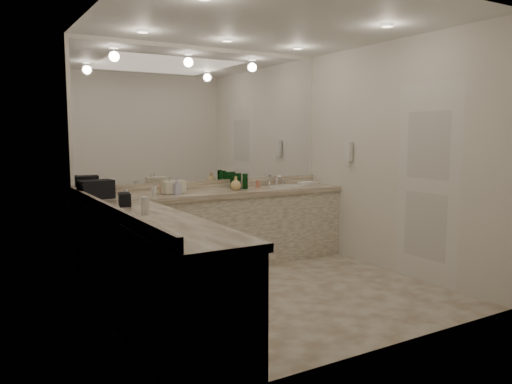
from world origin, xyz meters
TOP-DOWN VIEW (x-y plane):
  - floor at (0.00, 0.00)m, footprint 3.20×3.20m
  - ceiling at (0.00, 0.00)m, footprint 3.20×3.20m
  - wall_back at (0.00, 1.50)m, footprint 3.20×0.02m
  - wall_left at (-1.60, 0.00)m, footprint 0.02×3.00m
  - wall_right at (1.60, 0.00)m, footprint 0.02×3.00m
  - vanity_back_base at (0.00, 1.20)m, footprint 3.20×0.60m
  - vanity_back_top at (0.00, 1.19)m, footprint 3.20×0.64m
  - vanity_left_base at (-1.30, -0.30)m, footprint 0.60×2.40m
  - vanity_left_top at (-1.29, -0.30)m, footprint 0.64×2.42m
  - backsplash_back at (0.00, 1.48)m, footprint 3.20×0.04m
  - backsplash_left at (-1.58, 0.00)m, footprint 0.04×3.00m
  - mirror_back at (0.00, 1.49)m, footprint 3.12×0.01m
  - mirror_left at (-1.59, 0.00)m, footprint 0.01×2.92m
  - sink at (0.95, 1.20)m, footprint 0.44×0.44m
  - faucet at (0.95, 1.41)m, footprint 0.24×0.16m
  - wall_phone at (1.56, 0.70)m, footprint 0.06×0.10m
  - door at (1.59, -0.50)m, footprint 0.02×0.82m
  - black_toiletry_bag at (-1.41, 1.18)m, footprint 0.36×0.25m
  - black_bag_spill at (-1.30, 0.55)m, footprint 0.14×0.23m
  - cream_cosmetic_case at (-0.56, 1.20)m, footprint 0.25×0.16m
  - hand_towel at (1.32, 1.22)m, footprint 0.25×0.19m
  - lotion_left at (-1.30, -0.05)m, footprint 0.07×0.07m
  - soap_bottle_a at (-0.61, 1.17)m, footprint 0.09×0.09m
  - soap_bottle_b at (-0.55, 1.12)m, footprint 0.10×0.10m
  - soap_bottle_c at (0.21, 1.15)m, footprint 0.14×0.14m
  - green_bottle_0 at (0.36, 1.35)m, footprint 0.07×0.07m
  - green_bottle_1 at (0.26, 1.31)m, footprint 0.06×0.06m
  - green_bottle_2 at (0.37, 1.20)m, footprint 0.07×0.07m
  - amenity_bottle_0 at (-1.09, 1.22)m, footprint 0.04×0.04m
  - amenity_bottle_1 at (-0.80, 1.17)m, footprint 0.06×0.06m
  - amenity_bottle_2 at (0.58, 1.26)m, footprint 0.05×0.05m
  - amenity_bottle_3 at (-0.66, 1.34)m, footprint 0.04×0.04m
  - amenity_bottle_4 at (0.32, 1.24)m, footprint 0.04×0.04m

SIDE VIEW (x-z plane):
  - floor at x=0.00m, z-range 0.00..0.00m
  - vanity_back_base at x=0.00m, z-range 0.00..0.84m
  - vanity_left_base at x=-1.30m, z-range 0.00..0.84m
  - vanity_back_top at x=0.00m, z-range 0.84..0.90m
  - vanity_left_top at x=-1.29m, z-range 0.84..0.90m
  - sink at x=0.95m, z-range 0.88..0.91m
  - hand_towel at x=1.32m, z-range 0.90..0.94m
  - amenity_bottle_0 at x=-1.09m, z-range 0.90..0.98m
  - amenity_bottle_3 at x=-0.66m, z-range 0.90..0.98m
  - amenity_bottle_2 at x=0.58m, z-range 0.90..0.99m
  - amenity_bottle_4 at x=0.32m, z-range 0.90..1.00m
  - backsplash_back at x=0.00m, z-range 0.90..1.00m
  - backsplash_left at x=-1.58m, z-range 0.90..1.00m
  - amenity_bottle_1 at x=-0.80m, z-range 0.90..1.00m
  - black_bag_spill at x=-1.30m, z-range 0.90..1.02m
  - cream_cosmetic_case at x=-0.56m, z-range 0.90..1.04m
  - faucet at x=0.95m, z-range 0.90..1.04m
  - lotion_left at x=-1.30m, z-range 0.90..1.06m
  - soap_bottle_c at x=0.21m, z-range 0.90..1.07m
  - soap_bottle_b at x=-0.55m, z-range 0.90..1.08m
  - green_bottle_0 at x=0.36m, z-range 0.90..1.08m
  - soap_bottle_a at x=-0.61m, z-range 0.90..1.09m
  - green_bottle_2 at x=0.37m, z-range 0.90..1.09m
  - black_toiletry_bag at x=-1.41m, z-range 0.90..1.09m
  - green_bottle_1 at x=0.26m, z-range 0.90..1.11m
  - door at x=1.59m, z-range 0.00..2.10m
  - wall_back at x=0.00m, z-range 0.00..2.60m
  - wall_left at x=-1.60m, z-range 0.00..2.60m
  - wall_right at x=1.60m, z-range 0.00..2.60m
  - wall_phone at x=1.56m, z-range 1.23..1.47m
  - mirror_back at x=0.00m, z-range 1.00..2.55m
  - mirror_left at x=-1.59m, z-range 1.00..2.55m
  - ceiling at x=0.00m, z-range 2.60..2.60m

